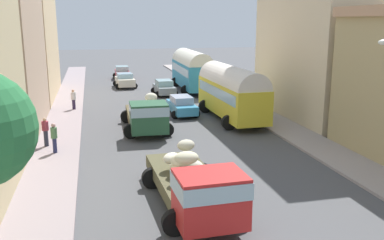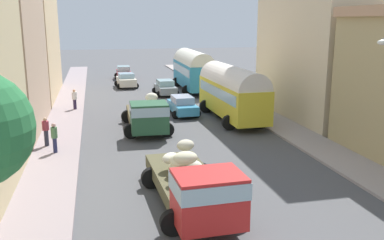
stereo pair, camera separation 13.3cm
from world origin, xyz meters
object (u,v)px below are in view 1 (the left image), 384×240
car_1 (122,73)px  pedestrian_0 (74,99)px  parked_bus_1 (192,69)px  car_2 (182,105)px  parked_bus_0 (231,91)px  pedestrian_1 (46,131)px  pedestrian_2 (54,137)px  car_3 (164,88)px  cargo_truck_1 (147,114)px  cargo_truck_0 (196,185)px  car_0 (125,80)px

car_1 → pedestrian_0: pedestrian_0 is taller
parked_bus_1 → car_2: bearing=-107.0°
parked_bus_0 → pedestrian_0: (-11.24, 5.77, -1.16)m
car_1 → pedestrian_1: (-6.35, -28.65, 0.22)m
car_2 → pedestrian_2: size_ratio=2.30×
parked_bus_1 → car_2: 11.77m
car_3 → pedestrian_2: bearing=-117.1°
cargo_truck_1 → car_3: (3.43, 13.67, -0.45)m
cargo_truck_0 → cargo_truck_1: size_ratio=1.03×
parked_bus_0 → car_1: parked_bus_0 is taller
pedestrian_1 → pedestrian_2: bearing=-68.1°
pedestrian_0 → pedestrian_2: size_ratio=0.98×
car_1 → parked_bus_1: bearing=-59.2°
car_3 → pedestrian_1: size_ratio=2.12×
parked_bus_1 → cargo_truck_1: bearing=-112.9°
cargo_truck_0 → pedestrian_1: (-6.23, 10.09, -0.15)m
pedestrian_0 → pedestrian_1: 10.29m
car_0 → car_2: (3.14, -14.74, -0.05)m
car_0 → pedestrian_2: pedestrian_2 is taller
cargo_truck_1 → pedestrian_2: bearing=-146.0°
cargo_truck_0 → car_2: size_ratio=1.80×
car_0 → car_1: (0.22, 7.04, 0.01)m
parked_bus_1 → car_2: size_ratio=2.33×
cargo_truck_0 → pedestrian_0: (-5.05, 20.31, -0.18)m
parked_bus_0 → car_0: size_ratio=2.41×
cargo_truck_1 → car_3: bearing=75.9°
pedestrian_2 → car_3: bearing=62.9°
car_1 → pedestrian_0: bearing=-105.7°
cargo_truck_1 → car_3: 14.10m
parked_bus_0 → parked_bus_1: (0.26, 13.59, 0.10)m
car_0 → pedestrian_0: (-4.95, -11.39, 0.20)m
pedestrian_1 → pedestrian_0: bearing=83.4°
car_2 → car_3: car_3 is taller
cargo_truck_0 → car_1: size_ratio=1.74×
cargo_truck_0 → cargo_truck_1: cargo_truck_1 is taller
car_3 → cargo_truck_0: bearing=-97.0°
parked_bus_0 → cargo_truck_1: parked_bus_0 is taller
car_0 → car_1: size_ratio=0.90×
cargo_truck_0 → cargo_truck_1: 12.34m
parked_bus_0 → cargo_truck_0: bearing=-113.1°
car_2 → pedestrian_1: bearing=-143.4°
cargo_truck_1 → pedestrian_2: size_ratio=4.02×
pedestrian_2 → pedestrian_0: bearing=87.0°
parked_bus_0 → car_2: 4.22m
cargo_truck_1 → pedestrian_1: cargo_truck_1 is taller
cargo_truck_1 → car_3: cargo_truck_1 is taller
parked_bus_1 → car_1: parked_bus_1 is taller
car_3 → pedestrian_2: size_ratio=2.14×
car_0 → car_1: car_1 is taller
cargo_truck_0 → car_3: 26.21m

